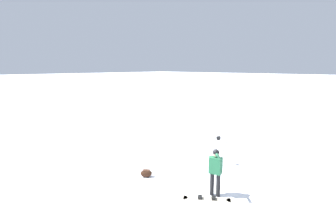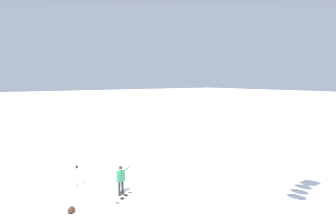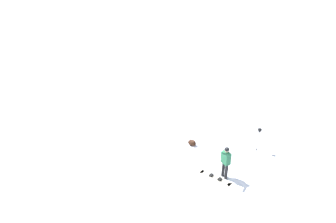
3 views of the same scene
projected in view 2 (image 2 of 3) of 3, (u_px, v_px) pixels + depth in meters
The scene contains 5 objects.
ground_plane at pixel (113, 201), 15.06m from camera, with size 300.00×300.00×0.00m, color white.
snowboarder at pixel (121, 178), 15.65m from camera, with size 0.58×0.62×1.64m.
snowboard at pixel (124, 198), 15.41m from camera, with size 1.52×1.18×0.10m.
gear_bag_large at pixel (71, 210), 13.64m from camera, with size 0.55×0.54×0.28m.
camera_tripod at pixel (77, 172), 16.78m from camera, with size 0.67×0.61×1.30m.
Camera 2 is at (6.24, 13.38, 6.15)m, focal length 31.57 mm.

